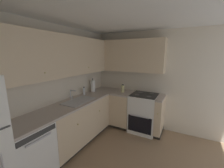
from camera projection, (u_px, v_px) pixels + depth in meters
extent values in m
cube|color=beige|center=(47.00, 90.00, 2.64)|extent=(3.78, 0.05, 2.43)
cube|color=beige|center=(158.00, 82.00, 3.48)|extent=(0.05, 3.39, 2.43)
cube|color=white|center=(134.00, 2.00, 1.62)|extent=(3.78, 3.39, 0.05)
cube|color=white|center=(27.00, 153.00, 2.07)|extent=(0.60, 0.60, 0.88)
cube|color=#333333|center=(38.00, 135.00, 1.85)|extent=(0.55, 0.01, 0.07)
cube|color=silver|center=(39.00, 140.00, 1.86)|extent=(0.36, 0.02, 0.02)
cube|color=beige|center=(78.00, 120.00, 3.02)|extent=(1.60, 0.60, 0.79)
cube|color=black|center=(78.00, 139.00, 3.12)|extent=(1.60, 0.54, 0.09)
sphere|color=tan|center=(78.00, 124.00, 2.54)|extent=(0.02, 0.02, 0.02)
sphere|color=tan|center=(99.00, 111.00, 3.15)|extent=(0.02, 0.02, 0.02)
cube|color=#B7A89E|center=(77.00, 102.00, 2.93)|extent=(2.81, 0.60, 0.03)
cube|color=beige|center=(122.00, 108.00, 3.72)|extent=(0.60, 0.48, 0.79)
cube|color=black|center=(123.00, 123.00, 3.83)|extent=(0.54, 0.48, 0.09)
cube|color=beige|center=(160.00, 115.00, 3.28)|extent=(0.60, 0.15, 0.79)
cube|color=black|center=(159.00, 132.00, 3.40)|extent=(0.54, 0.15, 0.09)
sphere|color=tan|center=(157.00, 114.00, 2.98)|extent=(0.02, 0.02, 0.02)
cube|color=#B7A89E|center=(123.00, 93.00, 3.63)|extent=(0.60, 0.48, 0.03)
cube|color=#B7A89E|center=(161.00, 98.00, 3.20)|extent=(0.60, 0.15, 0.03)
cube|color=white|center=(144.00, 113.00, 3.48)|extent=(0.64, 0.62, 0.92)
cube|color=black|center=(139.00, 125.00, 3.23)|extent=(0.02, 0.55, 0.39)
cube|color=silver|center=(139.00, 116.00, 3.17)|extent=(0.02, 0.43, 0.02)
cube|color=black|center=(145.00, 95.00, 3.39)|extent=(0.59, 0.60, 0.01)
cube|color=white|center=(148.00, 89.00, 3.64)|extent=(0.03, 0.60, 0.15)
cylinder|color=#4C4C4C|center=(149.00, 96.00, 3.20)|extent=(0.11, 0.11, 0.01)
cylinder|color=#4C4C4C|center=(137.00, 95.00, 3.33)|extent=(0.11, 0.11, 0.01)
cylinder|color=#4C4C4C|center=(152.00, 93.00, 3.44)|extent=(0.11, 0.11, 0.01)
cylinder|color=#4C4C4C|center=(141.00, 92.00, 3.57)|extent=(0.11, 0.11, 0.01)
cube|color=beige|center=(63.00, 56.00, 2.67)|extent=(2.49, 0.32, 0.77)
sphere|color=tan|center=(45.00, 73.00, 2.17)|extent=(0.02, 0.02, 0.02)
sphere|color=tan|center=(89.00, 67.00, 3.11)|extent=(0.02, 0.02, 0.02)
cube|color=beige|center=(128.00, 56.00, 3.54)|extent=(0.32, 1.80, 0.77)
cube|color=#B7B7BC|center=(79.00, 101.00, 2.94)|extent=(0.69, 0.40, 0.01)
cube|color=gray|center=(79.00, 103.00, 2.95)|extent=(0.63, 0.36, 0.09)
cube|color=#99999E|center=(79.00, 102.00, 2.94)|extent=(0.02, 0.35, 0.06)
cylinder|color=silver|center=(71.00, 95.00, 3.02)|extent=(0.02, 0.02, 0.21)
cylinder|color=silver|center=(73.00, 91.00, 2.97)|extent=(0.02, 0.15, 0.02)
cylinder|color=silver|center=(72.00, 97.00, 3.08)|extent=(0.02, 0.02, 0.06)
cylinder|color=silver|center=(84.00, 91.00, 3.38)|extent=(0.06, 0.06, 0.16)
cylinder|color=#262626|center=(84.00, 87.00, 3.36)|extent=(0.03, 0.03, 0.03)
cylinder|color=white|center=(93.00, 86.00, 3.65)|extent=(0.11, 0.11, 0.30)
cylinder|color=#3F3F3F|center=(93.00, 85.00, 3.65)|extent=(0.02, 0.02, 0.36)
cylinder|color=beige|center=(123.00, 89.00, 3.61)|extent=(0.08, 0.08, 0.18)
cylinder|color=black|center=(123.00, 85.00, 3.59)|extent=(0.05, 0.05, 0.02)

